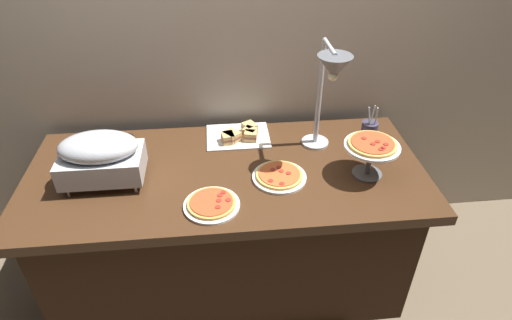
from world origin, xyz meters
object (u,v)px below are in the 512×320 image
(sauce_cup_near, at_px, (127,139))
(chafing_dish, at_px, (100,156))
(utensil_holder, at_px, (369,131))
(pizza_plate_center, at_px, (279,176))
(heat_lamp, at_px, (330,77))
(pizza_plate_raised_stand, at_px, (372,148))
(pizza_plate_front, at_px, (212,204))
(sandwich_platter, at_px, (240,135))

(sauce_cup_near, bearing_deg, chafing_dish, -98.42)
(sauce_cup_near, xyz_separation_m, utensil_holder, (1.26, -0.11, 0.04))
(pizza_plate_center, distance_m, sauce_cup_near, 0.84)
(heat_lamp, relative_size, utensil_holder, 2.67)
(heat_lamp, xyz_separation_m, utensil_holder, (0.28, 0.15, -0.38))
(pizza_plate_raised_stand, relative_size, sauce_cup_near, 3.59)
(heat_lamp, xyz_separation_m, sauce_cup_near, (-0.98, 0.26, -0.42))
(pizza_plate_raised_stand, bearing_deg, pizza_plate_front, -167.94)
(heat_lamp, bearing_deg, chafing_dish, -176.04)
(pizza_plate_front, height_order, sauce_cup_near, same)
(chafing_dish, distance_m, sauce_cup_near, 0.36)
(pizza_plate_front, relative_size, sauce_cup_near, 3.45)
(pizza_plate_center, distance_m, utensil_holder, 0.58)
(pizza_plate_raised_stand, xyz_separation_m, utensil_holder, (0.09, 0.28, -0.09))
(utensil_holder, bearing_deg, heat_lamp, -152.44)
(pizza_plate_center, relative_size, pizza_plate_raised_stand, 1.00)
(pizza_plate_front, bearing_deg, chafing_dish, 155.18)
(pizza_plate_front, distance_m, pizza_plate_raised_stand, 0.76)
(pizza_plate_center, bearing_deg, sandwich_platter, 113.82)
(chafing_dish, bearing_deg, utensil_holder, 9.46)
(pizza_plate_center, bearing_deg, sauce_cup_near, 152.58)
(pizza_plate_center, xyz_separation_m, pizza_plate_raised_stand, (0.42, -0.01, 0.13))
(pizza_plate_front, distance_m, sauce_cup_near, 0.70)
(sauce_cup_near, bearing_deg, utensil_holder, -5.22)
(pizza_plate_front, xyz_separation_m, pizza_plate_center, (0.32, 0.17, 0.00))
(chafing_dish, relative_size, pizza_plate_front, 1.50)
(chafing_dish, relative_size, pizza_plate_raised_stand, 1.44)
(sandwich_platter, bearing_deg, heat_lamp, -31.16)
(heat_lamp, distance_m, sandwich_platter, 0.62)
(sandwich_platter, height_order, sauce_cup_near, sandwich_platter)
(chafing_dish, relative_size, pizza_plate_center, 1.44)
(chafing_dish, xyz_separation_m, utensil_holder, (1.31, 0.22, -0.08))
(pizza_plate_front, xyz_separation_m, utensil_holder, (0.83, 0.44, 0.05))
(pizza_plate_raised_stand, bearing_deg, utensil_holder, 71.72)
(heat_lamp, height_order, sandwich_platter, heat_lamp)
(sandwich_platter, distance_m, utensil_holder, 0.68)
(pizza_plate_center, distance_m, sandwich_platter, 0.40)
(pizza_plate_front, bearing_deg, sandwich_platter, 73.48)
(pizza_plate_center, xyz_separation_m, sandwich_platter, (-0.16, 0.36, 0.01))
(pizza_plate_front, height_order, sandwich_platter, sandwich_platter)
(chafing_dish, relative_size, heat_lamp, 0.64)
(sandwich_platter, xyz_separation_m, utensil_holder, (0.67, -0.09, 0.04))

